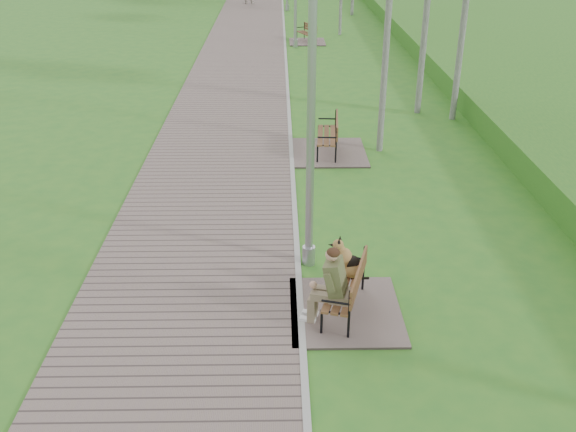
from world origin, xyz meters
name	(u,v)px	position (x,y,z in m)	size (l,w,h in m)	color
ground	(296,236)	(0.00, 0.00, 0.00)	(120.00, 120.00, 0.00)	#2F6E24
walkway	(248,28)	(-1.75, 21.50, 0.02)	(3.50, 67.00, 0.04)	#72605C
kerb	(284,28)	(0.00, 21.50, 0.03)	(0.10, 67.00, 0.05)	#999993
embankment	(540,34)	(12.00, 20.00, 0.00)	(14.00, 70.00, 1.60)	#488426
bench_main	(341,291)	(0.59, -2.51, 0.40)	(1.66, 1.85, 1.45)	#72605C
bench_second	(327,145)	(0.88, 4.34, 0.21)	(1.84, 2.05, 1.13)	#72605C
bench_third	(306,38)	(0.95, 18.14, 0.17)	(1.55, 1.73, 0.95)	#72605C
lamp_post_near	(311,114)	(0.19, -1.02, 2.66)	(0.22, 0.22, 5.69)	#9B9EA3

